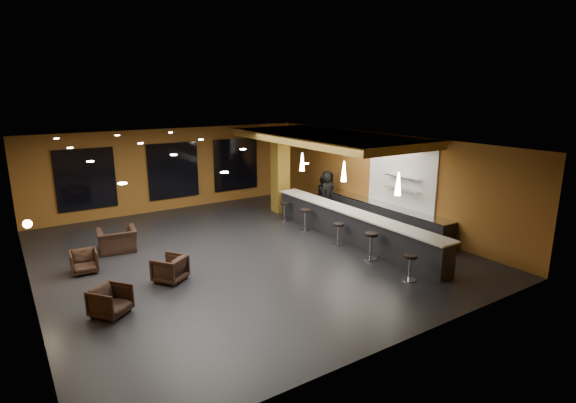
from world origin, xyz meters
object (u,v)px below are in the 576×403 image
prep_counter (383,216)px  staff_c (327,191)px  bar_counter (352,226)px  column (280,171)px  pendant_1 (344,171)px  bar_stool_4 (284,209)px  bar_stool_0 (410,264)px  armchair_c (84,262)px  bar_stool_3 (305,217)px  bar_stool_1 (371,242)px  bar_stool_2 (338,231)px  armchair_a (111,301)px  armchair_d (117,240)px  pendant_0 (398,184)px  pendant_2 (302,162)px  armchair_b (170,269)px  staff_b (324,195)px  staff_a (328,196)px

prep_counter → staff_c: size_ratio=3.35×
bar_counter → column: (0.00, 4.60, 1.25)m
column → pendant_1: 4.14m
bar_stool_4 → bar_stool_0: bearing=-92.3°
bar_counter → armchair_c: 8.51m
bar_stool_0 → bar_stool_3: 5.24m
column → bar_stool_1: 6.45m
bar_counter → bar_stool_2: bar_counter is taller
armchair_a → armchair_d: armchair_d is taller
bar_stool_1 → pendant_0: bearing=-23.0°
armchair_c → bar_counter: bearing=-9.9°
pendant_2 → bar_stool_4: pendant_2 is taller
prep_counter → bar_stool_2: (-2.69, -0.61, 0.05)m
column → bar_stool_4: size_ratio=4.57×
pendant_0 → armchair_a: size_ratio=0.91×
pendant_0 → bar_stool_4: pendant_0 is taller
armchair_b → staff_b: bearing=166.4°
prep_counter → bar_stool_0: 4.92m
bar_counter → staff_b: (1.33, 3.28, 0.30)m
pendant_0 → armchair_b: pendant_0 is taller
staff_c → bar_stool_3: 2.84m
armchair_c → bar_stool_4: bar_stool_4 is taller
pendant_0 → armchair_c: size_ratio=0.97×
staff_b → bar_stool_4: 2.02m
staff_c → bar_stool_2: size_ratio=2.39×
armchair_a → bar_counter: bearing=-30.8°
column → pendant_1: size_ratio=5.00×
armchair_a → bar_stool_3: (7.50, 2.78, 0.17)m
staff_c → bar_stool_3: bearing=-150.9°
staff_b → bar_counter: bearing=-131.1°
bar_stool_0 → column: bearing=83.4°
pendant_2 → bar_counter: bearing=-90.0°
prep_counter → pendant_1: 2.77m
pendant_1 → bar_stool_3: 2.35m
pendant_1 → armchair_a: 8.57m
armchair_c → bar_stool_3: 7.56m
pendant_2 → staff_c: bearing=14.5°
column → bar_stool_2: column is taller
pendant_0 → bar_stool_4: 5.62m
bar_stool_2 → bar_stool_4: size_ratio=0.98×
armchair_a → bar_stool_3: 8.00m
column → armchair_c: column is taller
armchair_b → bar_stool_0: size_ratio=1.06×
bar_counter → prep_counter: bar_counter is taller
bar_stool_0 → bar_stool_1: bar_stool_1 is taller
column → pendant_0: bearing=-90.0°
prep_counter → staff_a: bearing=115.6°
bar_stool_3 → armchair_d: bearing=166.6°
pendant_1 → armchair_a: (-8.20, -1.49, -2.00)m
column → pendant_0: 6.63m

